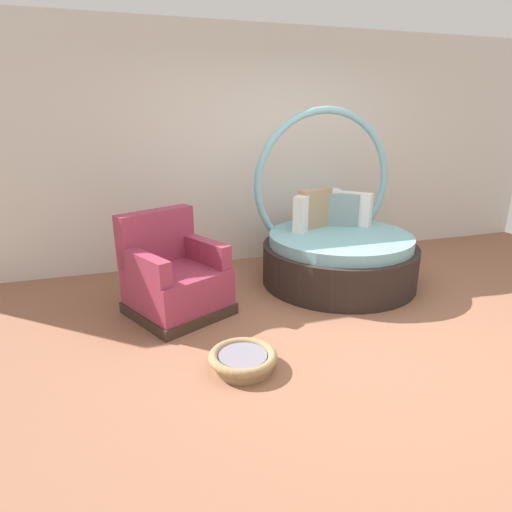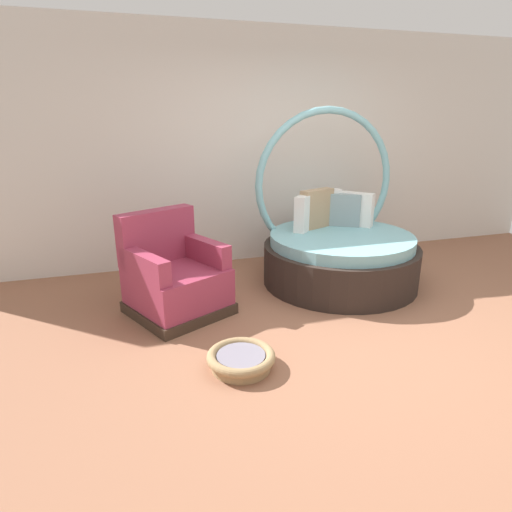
# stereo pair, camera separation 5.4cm
# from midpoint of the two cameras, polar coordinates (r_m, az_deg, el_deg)

# --- Properties ---
(ground_plane) EXTENTS (8.00, 8.00, 0.02)m
(ground_plane) POSITION_cam_midpoint_polar(r_m,az_deg,el_deg) (3.75, 13.25, -10.80)
(ground_plane) COLOR #936047
(back_wall) EXTENTS (8.00, 0.12, 2.77)m
(back_wall) POSITION_cam_midpoint_polar(r_m,az_deg,el_deg) (5.46, 1.33, 14.11)
(back_wall) COLOR silver
(back_wall) RESTS_ON ground_plane
(round_daybed) EXTENTS (1.68, 1.68, 1.88)m
(round_daybed) POSITION_cam_midpoint_polar(r_m,az_deg,el_deg) (4.84, 10.34, 1.25)
(round_daybed) COLOR #2D231E
(round_daybed) RESTS_ON ground_plane
(red_armchair) EXTENTS (1.07, 1.07, 0.94)m
(red_armchair) POSITION_cam_midpoint_polar(r_m,az_deg,el_deg) (4.07, -11.25, -3.00)
(red_armchair) COLOR #38281E
(red_armchair) RESTS_ON ground_plane
(pet_basket) EXTENTS (0.51, 0.51, 0.13)m
(pet_basket) POSITION_cam_midpoint_polar(r_m,az_deg,el_deg) (3.25, -2.24, -13.58)
(pet_basket) COLOR #9E7F56
(pet_basket) RESTS_ON ground_plane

